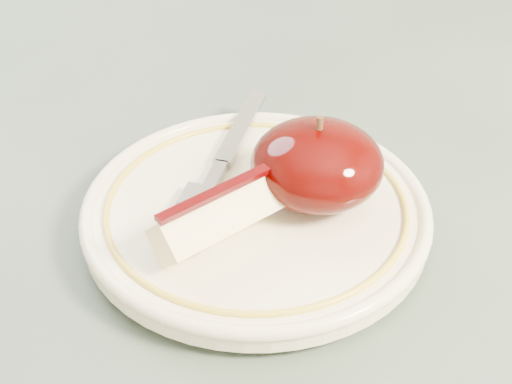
# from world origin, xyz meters

# --- Properties ---
(table) EXTENTS (0.90, 0.90, 0.75)m
(table) POSITION_xyz_m (0.00, 0.00, 0.66)
(table) COLOR brown
(table) RESTS_ON ground
(plate) EXTENTS (0.22, 0.22, 0.02)m
(plate) POSITION_xyz_m (-0.05, 0.01, 0.76)
(plate) COLOR beige
(plate) RESTS_ON table
(apple_half) EXTENTS (0.08, 0.08, 0.06)m
(apple_half) POSITION_xyz_m (-0.01, 0.02, 0.79)
(apple_half) COLOR black
(apple_half) RESTS_ON plate
(apple_wedge) EXTENTS (0.08, 0.08, 0.04)m
(apple_wedge) POSITION_xyz_m (-0.07, -0.03, 0.79)
(apple_wedge) COLOR #FBEBB9
(apple_wedge) RESTS_ON plate
(fork) EXTENTS (0.06, 0.18, 0.00)m
(fork) POSITION_xyz_m (-0.07, 0.04, 0.77)
(fork) COLOR #96999F
(fork) RESTS_ON plate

